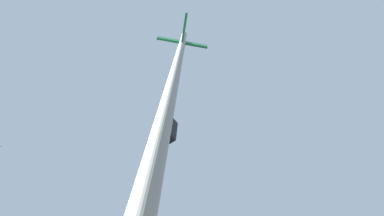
# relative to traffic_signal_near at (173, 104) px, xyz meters

# --- Properties ---
(traffic_signal_near) EXTENTS (2.25, 2.26, 6.41)m
(traffic_signal_near) POSITION_rel_traffic_signal_near_xyz_m (0.00, 0.00, 0.00)
(traffic_signal_near) COLOR slate
(traffic_signal_near) RESTS_ON ground_plane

